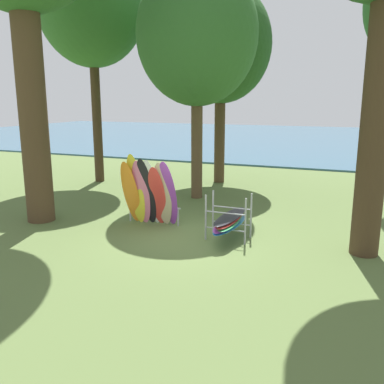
% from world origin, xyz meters
% --- Properties ---
extents(ground_plane, '(80.00, 80.00, 0.00)m').
position_xyz_m(ground_plane, '(0.00, 0.00, 0.00)').
color(ground_plane, '#566B38').
extents(lake_water, '(80.00, 36.00, 0.10)m').
position_xyz_m(lake_water, '(0.00, 30.83, 0.05)').
color(lake_water, '#38607A').
rests_on(lake_water, ground).
extents(tree_mid_behind, '(4.38, 4.38, 8.51)m').
position_xyz_m(tree_mid_behind, '(-1.60, 4.60, 5.96)').
color(tree_mid_behind, brown).
rests_on(tree_mid_behind, ground).
extents(tree_far_left_back, '(4.36, 4.36, 8.56)m').
position_xyz_m(tree_far_left_back, '(-1.78, 7.89, 6.01)').
color(tree_far_left_back, '#4C3823').
rests_on(tree_far_left_back, ground).
extents(tree_far_right_back, '(4.66, 4.66, 10.43)m').
position_xyz_m(tree_far_right_back, '(-6.99, 5.97, 7.71)').
color(tree_far_right_back, '#42301E').
rests_on(tree_far_right_back, ground).
extents(leaning_board_pile, '(1.77, 0.86, 2.21)m').
position_xyz_m(leaning_board_pile, '(-1.57, 0.63, 1.01)').
color(leaning_board_pile, orange).
rests_on(leaning_board_pile, ground).
extents(board_storage_rack, '(1.15, 2.13, 1.25)m').
position_xyz_m(board_storage_rack, '(1.01, 0.39, 0.52)').
color(board_storage_rack, '#9EA0A5').
rests_on(board_storage_rack, ground).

